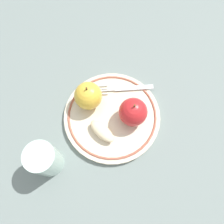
% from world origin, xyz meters
% --- Properties ---
extents(ground_plane, '(2.00, 2.00, 0.00)m').
position_xyz_m(ground_plane, '(0.00, 0.00, 0.00)').
color(ground_plane, slate).
extents(plate, '(0.24, 0.24, 0.02)m').
position_xyz_m(plate, '(0.01, -0.01, 0.01)').
color(plate, beige).
rests_on(plate, ground_plane).
extents(apple_red_whole, '(0.07, 0.07, 0.08)m').
position_xyz_m(apple_red_whole, '(-0.06, -0.03, 0.05)').
color(apple_red_whole, gold).
rests_on(apple_red_whole, plate).
extents(apple_second_whole, '(0.07, 0.07, 0.08)m').
position_xyz_m(apple_second_whole, '(0.04, 0.03, 0.05)').
color(apple_second_whole, red).
rests_on(apple_second_whole, plate).
extents(apple_slice_front, '(0.07, 0.04, 0.02)m').
position_xyz_m(apple_slice_front, '(0.03, -0.06, 0.03)').
color(apple_slice_front, beige).
rests_on(apple_slice_front, plate).
extents(fork, '(0.12, 0.16, 0.00)m').
position_xyz_m(fork, '(-0.04, 0.05, 0.02)').
color(fork, silver).
rests_on(fork, plate).
extents(drinking_glass, '(0.07, 0.07, 0.10)m').
position_xyz_m(drinking_glass, '(0.00, -0.20, 0.05)').
color(drinking_glass, silver).
rests_on(drinking_glass, ground_plane).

